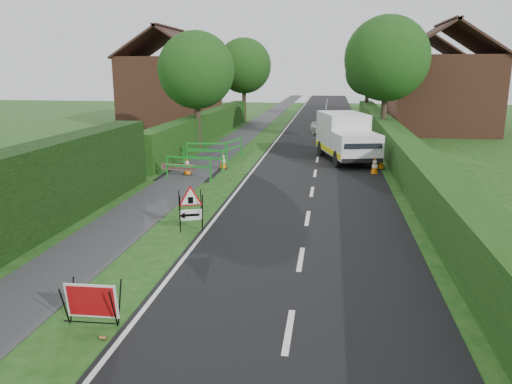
{
  "coord_description": "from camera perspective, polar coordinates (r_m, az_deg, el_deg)",
  "views": [
    {
      "loc": [
        3.1,
        -10.5,
        4.54
      ],
      "look_at": [
        1.02,
        3.48,
        1.06
      ],
      "focal_mm": 35.0,
      "sensor_mm": 36.0,
      "label": 1
    }
  ],
  "objects": [
    {
      "name": "ground",
      "position": [
        11.85,
        -7.47,
        -8.8
      ],
      "size": [
        120.0,
        120.0,
        0.0
      ],
      "primitive_type": "plane",
      "color": "#174112",
      "rests_on": "ground"
    },
    {
      "name": "redwhite_plank",
      "position": [
        21.81,
        -8.86,
        1.67
      ],
      "size": [
        1.5,
        0.19,
        0.25
      ],
      "primitive_type": "cube",
      "rotation": [
        0.0,
        0.0,
        -0.1
      ],
      "color": "red",
      "rests_on": "ground"
    },
    {
      "name": "tree_fw",
      "position": [
        45.16,
        -1.39,
        14.21
      ],
      "size": [
        4.8,
        4.8,
        7.24
      ],
      "color": "#2D2116",
      "rests_on": "ground"
    },
    {
      "name": "hedge_west_far",
      "position": [
        33.8,
        -5.51,
        6.07
      ],
      "size": [
        1.0,
        24.0,
        1.8
      ],
      "primitive_type": "cube",
      "color": "#14380F",
      "rests_on": "ground"
    },
    {
      "name": "house_east_b",
      "position": [
        53.27,
        18.46,
        11.39
      ],
      "size": [
        7.5,
        7.4,
        7.88
      ],
      "color": "brown",
      "rests_on": "ground"
    },
    {
      "name": "works_van",
      "position": [
        25.83,
        10.25,
        6.31
      ],
      "size": [
        3.23,
        5.49,
        2.36
      ],
      "rotation": [
        0.0,
        0.0,
        0.25
      ],
      "color": "silver",
      "rests_on": "ground"
    },
    {
      "name": "tree_ne",
      "position": [
        32.67,
        14.74,
        14.53
      ],
      "size": [
        5.2,
        5.2,
        7.79
      ],
      "color": "#2D2116",
      "rests_on": "ground"
    },
    {
      "name": "traffic_cone_2",
      "position": [
        26.45,
        12.76,
        4.48
      ],
      "size": [
        0.38,
        0.38,
        0.79
      ],
      "color": "black",
      "rests_on": "ground"
    },
    {
      "name": "tree_fe",
      "position": [
        48.61,
        12.7,
        13.15
      ],
      "size": [
        4.2,
        4.2,
        6.33
      ],
      "color": "#2D2116",
      "rests_on": "ground"
    },
    {
      "name": "triangle_sign",
      "position": [
        14.21,
        -7.62,
        -1.52
      ],
      "size": [
        1.01,
        1.01,
        1.16
      ],
      "rotation": [
        0.0,
        0.0,
        0.35
      ],
      "color": "black",
      "rests_on": "ground"
    },
    {
      "name": "ped_barrier_3",
      "position": [
        26.12,
        -2.6,
        5.22
      ],
      "size": [
        0.79,
        2.09,
        1.0
      ],
      "rotation": [
        0.0,
        0.0,
        1.35
      ],
      "color": "#188425",
      "rests_on": "ground"
    },
    {
      "name": "hedge_east",
      "position": [
        27.1,
        15.58,
        3.69
      ],
      "size": [
        1.2,
        50.0,
        1.5
      ],
      "primitive_type": "cube",
      "color": "#14380F",
      "rests_on": "ground"
    },
    {
      "name": "hatchback_car",
      "position": [
        35.35,
        8.15,
        7.3
      ],
      "size": [
        2.68,
        3.72,
        1.18
      ],
      "primitive_type": "imported",
      "rotation": [
        0.0,
        0.0,
        0.42
      ],
      "color": "white",
      "rests_on": "ground"
    },
    {
      "name": "footpath",
      "position": [
        46.13,
        0.84,
        8.21
      ],
      "size": [
        2.0,
        90.0,
        0.02
      ],
      "primitive_type": "cube",
      "color": "#2D2D30",
      "rests_on": "ground"
    },
    {
      "name": "traffic_cone_0",
      "position": [
        22.7,
        13.4,
        2.94
      ],
      "size": [
        0.38,
        0.38,
        0.79
      ],
      "color": "black",
      "rests_on": "ground"
    },
    {
      "name": "ped_barrier_2",
      "position": [
        25.31,
        -5.65,
        4.89
      ],
      "size": [
        2.09,
        0.58,
        1.0
      ],
      "rotation": [
        0.0,
        0.0,
        0.11
      ],
      "color": "#188425",
      "rests_on": "ground"
    },
    {
      "name": "ped_barrier_1",
      "position": [
        23.35,
        -6.11,
        4.13
      ],
      "size": [
        2.09,
        0.79,
        1.0
      ],
      "rotation": [
        0.0,
        0.0,
        -0.22
      ],
      "color": "#188425",
      "rests_on": "ground"
    },
    {
      "name": "ped_barrier_0",
      "position": [
        21.28,
        -7.74,
        3.13
      ],
      "size": [
        2.09,
        0.64,
        1.0
      ],
      "rotation": [
        0.0,
        0.0,
        -0.14
      ],
      "color": "#188425",
      "rests_on": "ground"
    },
    {
      "name": "traffic_cone_1",
      "position": [
        24.02,
        14.06,
        3.49
      ],
      "size": [
        0.38,
        0.38,
        0.79
      ],
      "color": "black",
      "rests_on": "ground"
    },
    {
      "name": "tree_nw",
      "position": [
        29.52,
        -6.85,
        13.64
      ],
      "size": [
        4.4,
        4.4,
        6.7
      ],
      "color": "#2D2116",
      "rests_on": "ground"
    },
    {
      "name": "house_west",
      "position": [
        42.6,
        -9.64,
        11.45
      ],
      "size": [
        7.5,
        7.4,
        7.88
      ],
      "color": "brown",
      "rests_on": "ground"
    },
    {
      "name": "traffic_cone_3",
      "position": [
        22.19,
        -7.88,
        2.94
      ],
      "size": [
        0.38,
        0.38,
        0.79
      ],
      "color": "black",
      "rests_on": "ground"
    },
    {
      "name": "house_east_a",
      "position": [
        39.34,
        20.41,
        10.61
      ],
      "size": [
        7.5,
        7.4,
        7.88
      ],
      "color": "brown",
      "rests_on": "ground"
    },
    {
      "name": "red_rect_sign",
      "position": [
        9.67,
        -18.28,
        -11.84
      ],
      "size": [
        0.98,
        0.6,
        0.81
      ],
      "rotation": [
        0.0,
        0.0,
        0.03
      ],
      "color": "black",
      "rests_on": "ground"
    },
    {
      "name": "road_surface",
      "position": [
        45.73,
        7.75,
        8.04
      ],
      "size": [
        6.0,
        90.0,
        0.02
      ],
      "primitive_type": "cube",
      "color": "black",
      "rests_on": "ground"
    },
    {
      "name": "litter_can",
      "position": [
        9.36,
        -17.06,
        -15.84
      ],
      "size": [
        0.12,
        0.07,
        0.07
      ],
      "primitive_type": "cylinder",
      "rotation": [
        0.0,
        1.57,
        0.0
      ],
      "color": "#BF7F4C",
      "rests_on": "ground"
    },
    {
      "name": "traffic_cone_4",
      "position": [
        23.42,
        -3.8,
        3.61
      ],
      "size": [
        0.38,
        0.38,
        0.79
      ],
      "color": "black",
      "rests_on": "ground"
    }
  ]
}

